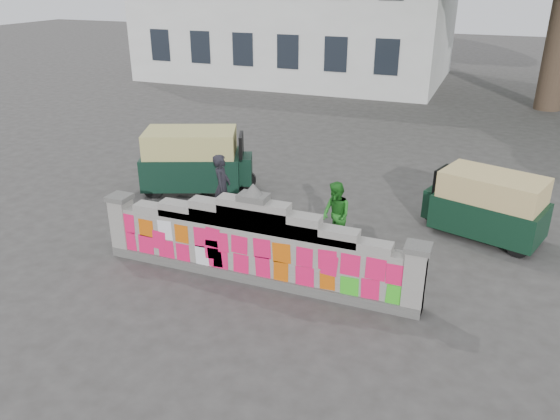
% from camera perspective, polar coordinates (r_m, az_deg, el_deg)
% --- Properties ---
extents(ground, '(100.00, 100.00, 0.00)m').
position_cam_1_polar(ground, '(10.76, -2.62, -7.27)').
color(ground, '#383533').
rests_on(ground, ground).
extents(parapet_wall, '(6.48, 0.44, 2.01)m').
position_cam_1_polar(parapet_wall, '(10.39, -2.71, -3.73)').
color(parapet_wall, '#4C4C49').
rests_on(parapet_wall, ground).
extents(building, '(16.00, 10.00, 8.90)m').
position_cam_1_polar(building, '(32.30, 2.10, 20.90)').
color(building, silver).
rests_on(building, ground).
extents(cyclist_bike, '(1.86, 1.05, 0.92)m').
position_cam_1_polar(cyclist_bike, '(12.67, -5.95, -0.06)').
color(cyclist_bike, black).
rests_on(cyclist_bike, ground).
extents(cyclist_rider, '(0.51, 0.65, 1.56)m').
position_cam_1_polar(cyclist_rider, '(12.54, -6.01, 1.28)').
color(cyclist_rider, black).
rests_on(cyclist_rider, ground).
extents(pedestrian, '(0.89, 0.90, 1.47)m').
position_cam_1_polar(pedestrian, '(11.75, 5.84, -0.55)').
color(pedestrian, '#227A21').
rests_on(pedestrian, ground).
extents(rickshaw_left, '(3.12, 2.28, 1.68)m').
position_cam_1_polar(rickshaw_left, '(14.99, -8.92, 5.24)').
color(rickshaw_left, black).
rests_on(rickshaw_left, ground).
extents(rickshaw_right, '(2.77, 1.89, 1.49)m').
position_cam_1_polar(rickshaw_right, '(12.97, 20.81, 0.54)').
color(rickshaw_right, black).
rests_on(rickshaw_right, ground).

